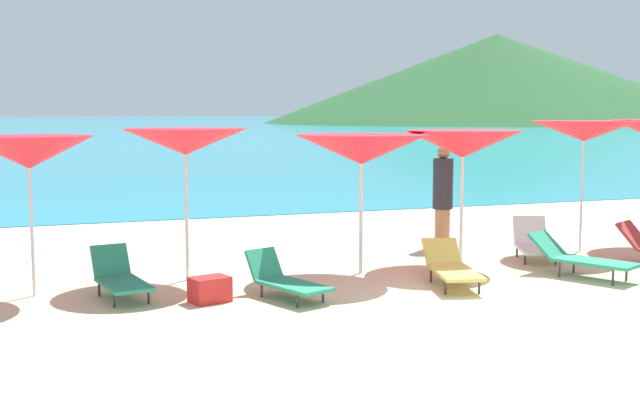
# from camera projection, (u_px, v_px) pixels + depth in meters

# --- Properties ---
(ground_plane) EXTENTS (50.00, 100.00, 0.30)m
(ground_plane) POSITION_uv_depth(u_px,v_px,m) (283.00, 222.00, 19.57)
(ground_plane) COLOR beige
(ocean_water) EXTENTS (650.00, 440.00, 0.02)m
(ocean_water) POSITION_uv_depth(u_px,v_px,m) (51.00, 121.00, 225.27)
(ocean_water) COLOR teal
(ocean_water) RESTS_ON ground_plane
(headland_hill) EXTENTS (105.88, 105.88, 20.02)m
(headland_hill) POSITION_uv_depth(u_px,v_px,m) (496.00, 79.00, 180.98)
(headland_hill) COLOR #235128
(headland_hill) RESTS_ON ground_plane
(umbrella_1) EXTENTS (1.90, 1.90, 2.21)m
(umbrella_1) POSITION_uv_depth(u_px,v_px,m) (29.00, 152.00, 10.84)
(umbrella_1) COLOR silver
(umbrella_1) RESTS_ON ground_plane
(umbrella_2) EXTENTS (2.01, 2.01, 2.29)m
(umbrella_2) POSITION_uv_depth(u_px,v_px,m) (185.00, 142.00, 11.88)
(umbrella_2) COLOR silver
(umbrella_2) RESTS_ON ground_plane
(umbrella_3) EXTENTS (2.15, 2.15, 2.19)m
(umbrella_3) POSITION_uv_depth(u_px,v_px,m) (361.00, 150.00, 12.41)
(umbrella_3) COLOR silver
(umbrella_3) RESTS_ON ground_plane
(umbrella_4) EXTENTS (2.11, 2.11, 2.23)m
(umbrella_4) POSITION_uv_depth(u_px,v_px,m) (463.00, 144.00, 13.21)
(umbrella_4) COLOR silver
(umbrella_4) RESTS_ON ground_plane
(umbrella_5) EXTENTS (2.01, 2.01, 2.38)m
(umbrella_5) POSITION_uv_depth(u_px,v_px,m) (584.00, 131.00, 14.36)
(umbrella_5) COLOR silver
(umbrella_5) RESTS_ON ground_plane
(lounge_chair_2) EXTENTS (0.75, 1.41, 0.66)m
(lounge_chair_2) POSITION_uv_depth(u_px,v_px,m) (120.00, 277.00, 10.92)
(lounge_chair_2) COLOR #268C66
(lounge_chair_2) RESTS_ON ground_plane
(lounge_chair_3) EXTENTS (0.96, 1.45, 0.61)m
(lounge_chair_3) POSITION_uv_depth(u_px,v_px,m) (285.00, 280.00, 10.91)
(lounge_chair_3) COLOR #268C66
(lounge_chair_3) RESTS_ON ground_plane
(lounge_chair_4) EXTENTS (0.91, 1.67, 0.59)m
(lounge_chair_4) POSITION_uv_depth(u_px,v_px,m) (451.00, 266.00, 11.72)
(lounge_chair_4) COLOR #D8BF4C
(lounge_chair_4) RESTS_ON ground_plane
(lounge_chair_5) EXTENTS (1.03, 1.40, 0.69)m
(lounge_chair_5) POSITION_uv_depth(u_px,v_px,m) (534.00, 243.00, 13.79)
(lounge_chair_5) COLOR white
(lounge_chair_5) RESTS_ON ground_plane
(lounge_chair_9) EXTENTS (1.20, 1.71, 0.64)m
(lounge_chair_9) POSITION_uv_depth(u_px,v_px,m) (581.00, 257.00, 12.28)
(lounge_chair_9) COLOR #268C66
(lounge_chair_9) RESTS_ON ground_plane
(beachgoer_1) EXTENTS (0.38, 0.38, 1.90)m
(beachgoer_1) POSITION_uv_depth(u_px,v_px,m) (443.00, 194.00, 14.95)
(beachgoer_1) COLOR #A3704C
(beachgoer_1) RESTS_ON ground_plane
(cooler_box) EXTENTS (0.58, 0.48, 0.34)m
(cooler_box) POSITION_uv_depth(u_px,v_px,m) (210.00, 289.00, 10.69)
(cooler_box) COLOR red
(cooler_box) RESTS_ON ground_plane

